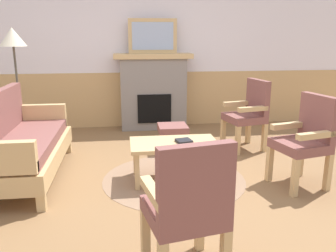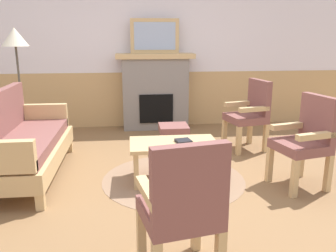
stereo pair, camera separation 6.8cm
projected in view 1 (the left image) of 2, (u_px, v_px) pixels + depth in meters
ground_plane at (172, 182)px, 3.92m from camera, size 14.00×14.00×0.00m
wall_back at (152, 51)px, 6.08m from camera, size 7.20×0.14×2.70m
fireplace at (153, 91)px, 6.01m from camera, size 1.30×0.44×1.28m
framed_picture at (153, 36)px, 5.78m from camera, size 0.80×0.04×0.56m
couch at (23, 144)px, 3.95m from camera, size 0.70×1.80×0.98m
coffee_table at (174, 147)px, 3.88m from camera, size 0.96×0.56×0.44m
round_rug at (174, 179)px, 3.98m from camera, size 1.60×1.60×0.01m
book_on_table at (184, 141)px, 3.86m from camera, size 0.19×0.19×0.03m
footstool at (173, 130)px, 4.93m from camera, size 0.40×0.40×0.36m
armchair_near_fireplace at (306, 137)px, 3.72m from camera, size 0.58×0.58×0.98m
armchair_by_window_left at (249, 111)px, 4.94m from camera, size 0.57×0.57×0.98m
armchair_front_left at (188, 205)px, 2.24m from camera, size 0.56×0.56×0.98m
floor_lamp_by_couch at (13, 45)px, 4.78m from camera, size 0.36×0.36×1.68m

